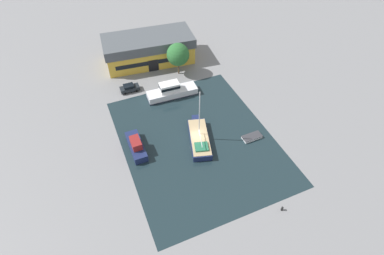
% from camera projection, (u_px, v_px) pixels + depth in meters
% --- Properties ---
extents(ground_plane, '(440.00, 440.00, 0.00)m').
position_uv_depth(ground_plane, '(197.00, 140.00, 55.81)').
color(ground_plane, slate).
extents(water_canal, '(26.81, 33.73, 0.01)m').
position_uv_depth(water_canal, '(197.00, 140.00, 55.81)').
color(water_canal, '#19282D').
rests_on(water_canal, ground).
extents(warehouse_building, '(21.98, 11.72, 6.47)m').
position_uv_depth(warehouse_building, '(149.00, 49.00, 72.08)').
color(warehouse_building, gold).
rests_on(warehouse_building, ground).
extents(quay_tree_near_building, '(5.11, 5.11, 7.65)m').
position_uv_depth(quay_tree_near_building, '(178.00, 55.00, 66.99)').
color(quay_tree_near_building, brown).
rests_on(quay_tree_near_building, ground).
extents(parked_car, '(4.18, 1.86, 1.66)m').
position_uv_depth(parked_car, '(130.00, 88.00, 65.41)').
color(parked_car, '#1E2328').
rests_on(parked_car, ground).
extents(sailboat_moored, '(5.89, 10.91, 11.17)m').
position_uv_depth(sailboat_moored, '(199.00, 138.00, 55.20)').
color(sailboat_moored, '#19234C').
rests_on(sailboat_moored, water_canal).
extents(motor_cruiser, '(10.96, 3.59, 3.42)m').
position_uv_depth(motor_cruiser, '(171.00, 91.00, 63.97)').
color(motor_cruiser, silver).
rests_on(motor_cruiser, water_canal).
extents(small_dinghy, '(3.80, 1.80, 0.51)m').
position_uv_depth(small_dinghy, '(252.00, 137.00, 56.02)').
color(small_dinghy, white).
rests_on(small_dinghy, water_canal).
extents(cabin_boat, '(2.36, 7.08, 2.84)m').
position_uv_depth(cabin_boat, '(136.00, 146.00, 53.49)').
color(cabin_boat, '#19234C').
rests_on(cabin_boat, water_canal).
extents(mooring_bollard, '(0.35, 0.35, 0.86)m').
position_uv_depth(mooring_bollard, '(282.00, 208.00, 45.46)').
color(mooring_bollard, black).
rests_on(mooring_bollard, ground).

